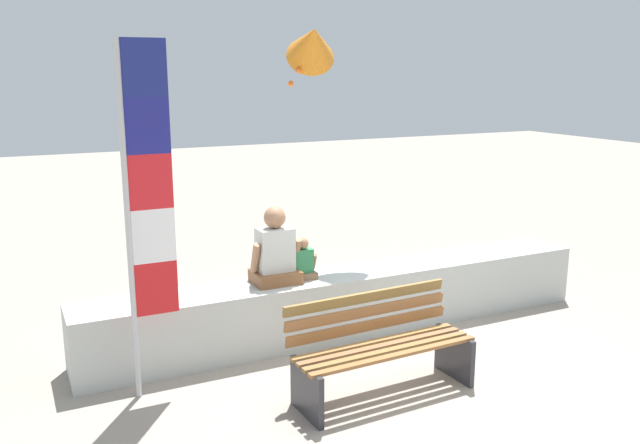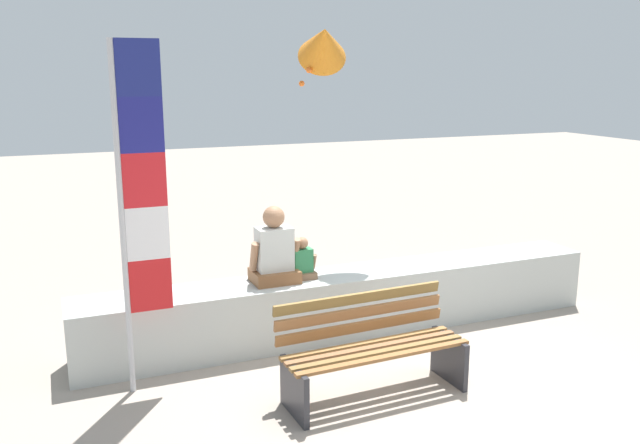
{
  "view_description": "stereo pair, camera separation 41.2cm",
  "coord_description": "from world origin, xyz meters",
  "px_view_note": "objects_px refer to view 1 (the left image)",
  "views": [
    {
      "loc": [
        -3.33,
        -4.76,
        2.84
      ],
      "look_at": [
        -0.35,
        1.39,
        1.29
      ],
      "focal_mm": 37.26,
      "sensor_mm": 36.0,
      "label": 1
    },
    {
      "loc": [
        -2.96,
        -4.93,
        2.84
      ],
      "look_at": [
        -0.35,
        1.39,
        1.29
      ],
      "focal_mm": 37.26,
      "sensor_mm": 36.0,
      "label": 2
    }
  ],
  "objects_px": {
    "park_bench": "(380,348)",
    "flag_banner": "(143,198)",
    "person_child": "(303,263)",
    "kite_orange": "(312,43)",
    "person_adult": "(275,253)"
  },
  "relations": [
    {
      "from": "park_bench",
      "to": "flag_banner",
      "type": "xyz_separation_m",
      "value": [
        -1.85,
        0.86,
        1.37
      ]
    },
    {
      "from": "person_child",
      "to": "flag_banner",
      "type": "relative_size",
      "value": 0.14
    },
    {
      "from": "park_bench",
      "to": "kite_orange",
      "type": "distance_m",
      "value": 4.76
    },
    {
      "from": "park_bench",
      "to": "kite_orange",
      "type": "relative_size",
      "value": 1.67
    },
    {
      "from": "flag_banner",
      "to": "park_bench",
      "type": "bearing_deg",
      "value": -25.04
    },
    {
      "from": "park_bench",
      "to": "flag_banner",
      "type": "height_order",
      "value": "flag_banner"
    },
    {
      "from": "kite_orange",
      "to": "person_child",
      "type": "bearing_deg",
      "value": -117.56
    },
    {
      "from": "person_child",
      "to": "person_adult",
      "type": "bearing_deg",
      "value": -179.92
    },
    {
      "from": "person_child",
      "to": "flag_banner",
      "type": "bearing_deg",
      "value": -162.38
    },
    {
      "from": "person_child",
      "to": "kite_orange",
      "type": "height_order",
      "value": "kite_orange"
    },
    {
      "from": "park_bench",
      "to": "person_child",
      "type": "relative_size",
      "value": 3.79
    },
    {
      "from": "flag_banner",
      "to": "person_adult",
      "type": "bearing_deg",
      "value": 21.16
    },
    {
      "from": "person_adult",
      "to": "person_child",
      "type": "height_order",
      "value": "person_adult"
    },
    {
      "from": "kite_orange",
      "to": "park_bench",
      "type": "bearing_deg",
      "value": -106.21
    },
    {
      "from": "person_adult",
      "to": "flag_banner",
      "type": "relative_size",
      "value": 0.26
    }
  ]
}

